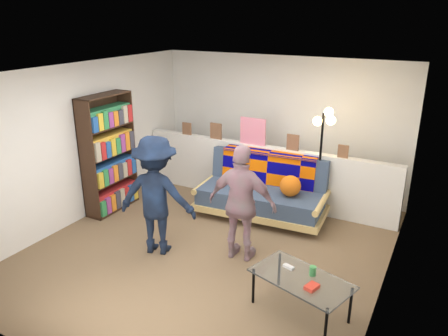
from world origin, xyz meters
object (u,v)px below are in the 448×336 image
bookshelf (109,157)px  floor_lamp (323,142)px  futon_sofa (264,192)px  person_right (242,204)px  person_left (156,196)px  coffee_table (302,280)px

bookshelf → floor_lamp: bearing=22.7°
floor_lamp → futon_sofa: bearing=-154.8°
futon_sofa → person_right: (0.26, -1.30, 0.37)m
floor_lamp → person_right: floor_lamp is taller
futon_sofa → floor_lamp: bearing=25.2°
person_left → floor_lamp: bearing=-143.4°
coffee_table → floor_lamp: (-0.54, 2.40, 0.84)m
bookshelf → person_right: 2.59m
coffee_table → person_right: (-1.06, 0.73, 0.37)m
bookshelf → floor_lamp: size_ratio=1.08×
bookshelf → person_right: bearing=-8.4°
floor_lamp → bookshelf: bearing=-157.3°
futon_sofa → floor_lamp: size_ratio=1.19×
person_right → floor_lamp: bearing=-112.1°
coffee_table → floor_lamp: bearing=102.6°
futon_sofa → coffee_table: futon_sofa is taller
futon_sofa → coffee_table: size_ratio=1.79×
person_right → bookshelf: bearing=-12.9°
futon_sofa → person_left: size_ratio=1.29×
coffee_table → person_left: size_ratio=0.72×
bookshelf → person_left: 1.67m
futon_sofa → bookshelf: bearing=-158.1°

